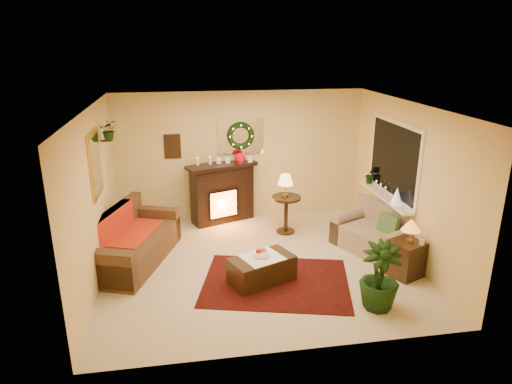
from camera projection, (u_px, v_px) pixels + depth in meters
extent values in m
plane|color=beige|center=(259.00, 264.00, 7.57)|extent=(5.00, 5.00, 0.00)
plane|color=white|center=(260.00, 107.00, 6.74)|extent=(5.00, 5.00, 0.00)
plane|color=#EFD88C|center=(241.00, 156.00, 9.26)|extent=(5.00, 5.00, 0.00)
plane|color=#EFD88C|center=(295.00, 253.00, 5.05)|extent=(5.00, 5.00, 0.00)
plane|color=#EFD88C|center=(94.00, 199.00, 6.77)|extent=(4.50, 4.50, 0.00)
plane|color=#EFD88C|center=(408.00, 182.00, 7.55)|extent=(4.50, 4.50, 0.00)
cube|color=#54160A|center=(276.00, 282.00, 7.00)|extent=(2.54, 2.15, 0.01)
cube|color=brown|center=(133.00, 238.00, 7.53)|extent=(1.54, 2.23, 0.88)
cube|color=#AF2F0B|center=(130.00, 232.00, 7.69)|extent=(0.75, 1.22, 0.02)
cube|color=black|center=(222.00, 195.00, 9.24)|extent=(1.30, 0.80, 1.14)
sphere|color=red|center=(240.00, 159.00, 9.04)|extent=(0.22, 0.22, 0.22)
cylinder|color=beige|center=(198.00, 163.00, 8.89)|extent=(0.06, 0.06, 0.18)
cylinder|color=white|center=(210.00, 162.00, 8.95)|extent=(0.06, 0.06, 0.18)
cube|color=white|center=(241.00, 137.00, 9.11)|extent=(0.92, 0.02, 0.72)
torus|color=#194719|center=(241.00, 136.00, 9.07)|extent=(0.55, 0.11, 0.55)
cube|color=#381E11|center=(173.00, 146.00, 8.95)|extent=(0.32, 0.03, 0.48)
cube|color=gold|center=(95.00, 164.00, 6.91)|extent=(0.03, 0.84, 1.00)
imported|color=#194719|center=(110.00, 139.00, 7.56)|extent=(0.33, 0.28, 0.36)
cube|color=tan|center=(374.00, 229.00, 7.93)|extent=(1.31, 1.60, 0.80)
cube|color=white|center=(394.00, 159.00, 7.98)|extent=(0.03, 1.86, 1.36)
cube|color=black|center=(393.00, 159.00, 7.98)|extent=(0.02, 1.70, 1.22)
cube|color=white|center=(385.00, 196.00, 8.18)|extent=(0.22, 1.86, 0.04)
cone|color=white|center=(397.00, 196.00, 7.68)|extent=(0.20, 0.20, 0.30)
imported|color=#183C16|center=(371.00, 174.00, 8.79)|extent=(0.25, 0.20, 0.46)
cylinder|color=#36210D|center=(286.00, 216.00, 8.73)|extent=(0.67, 0.67, 0.72)
cone|color=#FFE289|center=(285.00, 189.00, 8.54)|extent=(0.29, 0.29, 0.45)
cube|color=#3B1D0E|center=(405.00, 259.00, 7.14)|extent=(0.62, 0.62, 0.57)
cone|color=#FFAD31|center=(410.00, 232.00, 6.96)|extent=(0.29, 0.29, 0.43)
cube|color=black|center=(262.00, 269.00, 6.97)|extent=(1.09, 0.86, 0.40)
cylinder|color=white|center=(261.00, 254.00, 6.93)|extent=(0.24, 0.24, 0.06)
imported|color=#1F4517|center=(379.00, 279.00, 6.21)|extent=(2.02, 2.02, 2.89)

